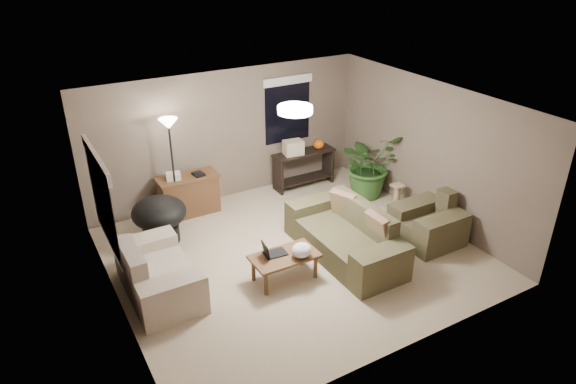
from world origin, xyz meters
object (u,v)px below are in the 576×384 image
loveseat (157,276)px  floor_lamp (170,136)px  armchair (428,225)px  desk (189,195)px  console_table (304,166)px  main_sofa (346,239)px  papasan_chair (160,217)px  cat_scratching_post (397,199)px  coffee_table (285,259)px  houseplant (369,171)px

loveseat → floor_lamp: 2.55m
armchair → desk: size_ratio=0.91×
loveseat → console_table: loveseat is taller
main_sofa → floor_lamp: floor_lamp is taller
papasan_chair → loveseat: bearing=-109.4°
desk → cat_scratching_post: (3.44, -1.79, -0.16)m
main_sofa → papasan_chair: size_ratio=1.86×
loveseat → armchair: (4.38, -0.85, 0.00)m
armchair → cat_scratching_post: armchair is taller
desk → console_table: 2.45m
console_table → cat_scratching_post: bearing=-60.5°
main_sofa → coffee_table: main_sofa is taller
main_sofa → console_table: (0.75, 2.54, 0.14)m
desk → console_table: bearing=-1.0°
loveseat → houseplant: (4.58, 1.03, 0.22)m
desk → cat_scratching_post: 3.88m
papasan_chair → console_table: bearing=11.6°
papasan_chair → desk: bearing=42.9°
loveseat → floor_lamp: size_ratio=0.84×
main_sofa → armchair: (1.45, -0.33, 0.00)m
main_sofa → desk: (-1.70, 2.58, 0.08)m
console_table → floor_lamp: floor_lamp is taller
papasan_chair → coffee_table: bearing=-57.1°
main_sofa → houseplant: houseplant is taller
loveseat → console_table: size_ratio=1.23×
console_table → papasan_chair: papasan_chair is taller
main_sofa → floor_lamp: bearing=128.3°
main_sofa → desk: bearing=123.4°
armchair → floor_lamp: floor_lamp is taller
loveseat → armchair: size_ratio=1.60×
main_sofa → loveseat: bearing=170.0°
cat_scratching_post → floor_lamp: bearing=155.4°
desk → houseplant: (3.34, -1.03, 0.13)m
main_sofa → armchair: 1.48m
coffee_table → papasan_chair: (-1.27, 1.96, 0.11)m
papasan_chair → houseplant: bearing=-4.6°
armchair → console_table: bearing=103.7°
loveseat → desk: bearing=59.0°
floor_lamp → houseplant: bearing=-14.5°
coffee_table → main_sofa: bearing=4.3°
loveseat → papasan_chair: 1.45m
desk → floor_lamp: floor_lamp is taller
loveseat → cat_scratching_post: 4.68m
console_table → floor_lamp: 2.95m
floor_lamp → houseplant: 3.88m
coffee_table → desk: size_ratio=0.91×
floor_lamp → cat_scratching_post: 4.30m
console_table → houseplant: (0.89, -0.99, 0.08)m
papasan_chair → cat_scratching_post: papasan_chair is taller
desk → armchair: bearing=-42.8°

